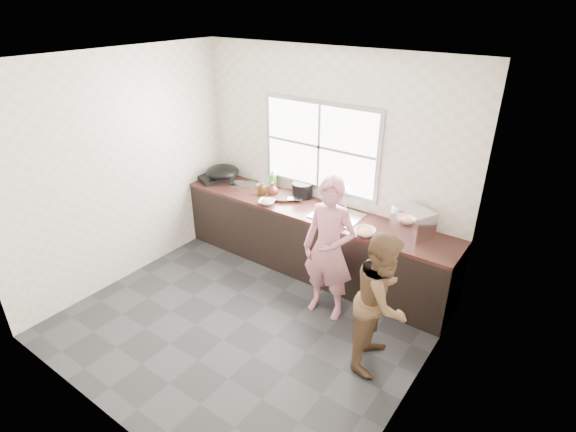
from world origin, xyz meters
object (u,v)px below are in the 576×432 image
Objects in this scene: woman at (329,254)px; glass_jar at (263,190)px; cutting_board at (283,196)px; bottle_brown_short at (273,190)px; bowl_crabs at (365,232)px; bowl_held at (338,224)px; wok at (223,172)px; bowl_mince at (267,202)px; black_pot at (302,190)px; bottle_green at (273,178)px; pot_lid_right at (249,185)px; dish_rack at (413,222)px; pot_lid_left at (238,183)px; plate_food at (263,185)px; burner at (214,177)px; bottle_brown_tall at (262,188)px; person_side at (382,301)px.

woman reaches higher than glass_jar.
cutting_board is 0.16m from bottle_brown_short.
woman is at bearing -24.39° from glass_jar.
bowl_held reaches higher than bowl_crabs.
bottle_brown_short is 0.38× the size of wok.
bowl_mince is at bearing 180.00° from bowl_crabs.
bowl_held is 1.13m from bottle_brown_short.
bowl_held is 0.90m from black_pot.
cutting_board is at bearing 144.10° from woman.
bottle_green reaches higher than bowl_held.
cutting_board is 1.57× the size of pot_lid_right.
wok is (-0.94, 0.22, 0.12)m from bowl_mince.
wok reaches higher than bottle_brown_short.
wok reaches higher than black_pot.
black_pot is 0.65× the size of dish_rack.
black_pot is 0.58× the size of wok.
bowl_mince is 0.67m from pot_lid_right.
pot_lid_left is 0.91× the size of pot_lid_right.
bowl_held reaches higher than pot_lid_left.
glass_jar is (0.18, -0.22, 0.04)m from plate_food.
bowl_crabs is (0.21, 0.40, 0.14)m from woman.
burner is at bearing -153.73° from dish_rack.
woman reaches higher than bottle_brown_tall.
woman is 5.71× the size of black_pot.
bowl_mince is (-1.92, 0.75, 0.20)m from person_side.
bowl_crabs is at bearing -21.42° from black_pot.
bowl_mince is at bearing 180.00° from bowl_held.
bowl_mince reaches higher than pot_lid_right.
black_pot is (0.19, 0.15, 0.07)m from cutting_board.
pot_lid_left is (0.39, 0.07, -0.03)m from burner.
woman is 1.52m from glass_jar.
plate_food is 0.48× the size of burner.
pot_lid_left is at bearing 170.82° from bowl_held.
pot_lid_right is (-0.58, 0.33, -0.02)m from bowl_mince.
bottle_brown_short is at bearing 56.06° from person_side.
person_side reaches higher than dish_rack.
woman is at bearing 58.33° from person_side.
burner is at bearing 169.28° from bowl_mince.
bottle_brown_short reaches higher than pot_lid_right.
bowl_mince is 0.88× the size of pot_lid_left.
woman is at bearing -20.09° from pot_lid_left.
black_pot reaches higher than bowl_crabs.
person_side is 2.15m from cutting_board.
bowl_mince is 0.71× the size of bottle_green.
bowl_mince is at bearing -117.85° from black_pot.
person_side reaches higher than cutting_board.
person_side is at bearing -24.19° from glass_jar.
dish_rack reaches higher than black_pot.
bottle_green reaches higher than pot_lid_left.
black_pot is at bearing 28.25° from bottle_brown_tall.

